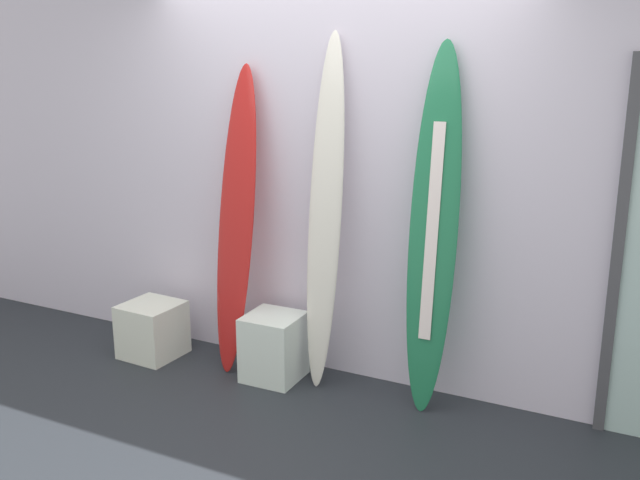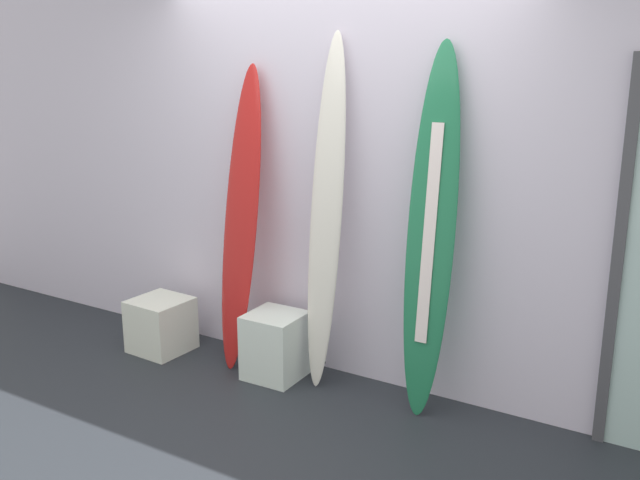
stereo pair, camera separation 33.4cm
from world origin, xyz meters
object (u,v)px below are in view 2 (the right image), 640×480
object	(u,v)px
surfboard_crimson	(241,222)
display_block_center	(161,325)
surfboard_emerald	(431,237)
display_block_left	(275,345)
surfboard_ivory	(326,218)

from	to	relation	value
surfboard_crimson	display_block_center	bearing A→B (deg)	-167.36
surfboard_emerald	display_block_left	distance (m)	1.32
surfboard_ivory	surfboard_emerald	bearing A→B (deg)	-0.93
surfboard_ivory	display_block_left	bearing A→B (deg)	-158.19
surfboard_ivory	surfboard_emerald	xyz separation A→B (m)	(0.70, -0.01, -0.03)
display_block_center	surfboard_crimson	bearing A→B (deg)	12.64
surfboard_emerald	display_block_left	world-z (taller)	surfboard_emerald
surfboard_emerald	display_block_center	bearing A→B (deg)	-174.67
display_block_left	surfboard_emerald	bearing A→B (deg)	6.39
surfboard_ivory	display_block_center	distance (m)	1.56
surfboard_ivory	surfboard_crimson	bearing A→B (deg)	-175.29
surfboard_ivory	display_block_left	world-z (taller)	surfboard_ivory
display_block_left	display_block_center	world-z (taller)	display_block_left
surfboard_crimson	surfboard_emerald	world-z (taller)	surfboard_emerald
surfboard_crimson	surfboard_emerald	bearing A→B (deg)	1.73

